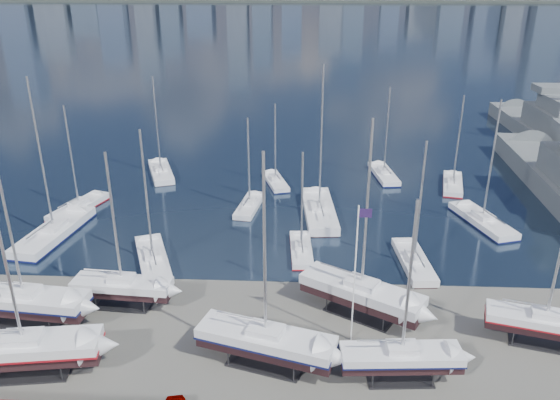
{
  "coord_description": "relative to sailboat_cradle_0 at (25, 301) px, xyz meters",
  "views": [
    {
      "loc": [
        1.34,
        -45.61,
        27.67
      ],
      "look_at": [
        -1.24,
        8.0,
        5.24
      ],
      "focal_mm": 35.0,
      "sensor_mm": 36.0,
      "label": 1
    }
  ],
  "objects": [
    {
      "name": "sailboat_moored_7",
      "position": [
        25.2,
        23.65,
        -1.81
      ],
      "size": [
        4.57,
        12.96,
        19.19
      ],
      "rotation": [
        0.0,
        0.0,
        1.65
      ],
      "color": "black",
      "rests_on": "water"
    },
    {
      "name": "sailboat_cradle_3",
      "position": [
        20.64,
        -4.36,
        -0.02
      ],
      "size": [
        10.99,
        5.92,
        17.03
      ],
      "rotation": [
        0.0,
        0.0,
        -0.3
      ],
      "color": "#2D2D33",
      "rests_on": "ground"
    },
    {
      "name": "sailboat_moored_9",
      "position": [
        34.64,
        11.59,
        -1.82
      ],
      "size": [
        3.3,
        9.33,
        13.82
      ],
      "rotation": [
        0.0,
        0.0,
        1.65
      ],
      "color": "black",
      "rests_on": "water"
    },
    {
      "name": "sailboat_moored_2",
      "position": [
        2.11,
        37.02,
        -1.82
      ],
      "size": [
        6.13,
        10.38,
        15.15
      ],
      "rotation": [
        0.0,
        0.0,
        1.93
      ],
      "color": "black",
      "rests_on": "water"
    },
    {
      "name": "naval_ship_west",
      "position": [
        65.82,
        54.12,
        -0.48
      ],
      "size": [
        7.96,
        46.84,
        18.21
      ],
      "rotation": [
        0.0,
        0.0,
        1.58
      ],
      "color": "#595E62",
      "rests_on": "water"
    },
    {
      "name": "sailboat_moored_0",
      "position": [
        -4.85,
        16.22,
        -1.83
      ],
      "size": [
        5.27,
        13.0,
        18.88
      ],
      "rotation": [
        0.0,
        0.0,
        1.43
      ],
      "color": "black",
      "rests_on": "water"
    },
    {
      "name": "sailboat_cradle_1",
      "position": [
        3.03,
        -6.2,
        0.02
      ],
      "size": [
        11.33,
        4.64,
        17.65
      ],
      "rotation": [
        0.0,
        0.0,
        0.15
      ],
      "color": "#2D2D33",
      "rests_on": "ground"
    },
    {
      "name": "flagpole",
      "position": [
        27.43,
        -1.05,
        4.72
      ],
      "size": [
        1.05,
        0.12,
        11.92
      ],
      "color": "white",
      "rests_on": "ground"
    },
    {
      "name": "sailboat_cradle_0",
      "position": [
        0.0,
        0.0,
        0.0
      ],
      "size": [
        11.06,
        4.1,
        17.36
      ],
      "rotation": [
        0.0,
        0.0,
        -0.1
      ],
      "color": "#2D2D33",
      "rests_on": "ground"
    },
    {
      "name": "sailboat_moored_4",
      "position": [
        16.44,
        25.26,
        -1.81
      ],
      "size": [
        3.42,
        8.38,
        12.29
      ],
      "rotation": [
        0.0,
        0.0,
        1.43
      ],
      "color": "black",
      "rests_on": "water"
    },
    {
      "name": "sailboat_cradle_4",
      "position": [
        28.4,
        2.63,
        0.01
      ],
      "size": [
        10.82,
        8.21,
        17.54
      ],
      "rotation": [
        0.0,
        0.0,
        -0.55
      ],
      "color": "#2D2D33",
      "rests_on": "ground"
    },
    {
      "name": "far_shore",
      "position": [
        21.99,
        567.68,
        -1.04
      ],
      "size": [
        1400.0,
        80.0,
        2.2
      ],
      "primitive_type": "cube",
      "color": "#2D332D",
      "rests_on": "ground"
    },
    {
      "name": "sailboat_moored_6",
      "position": [
        23.11,
        13.67,
        -1.83
      ],
      "size": [
        2.71,
        8.01,
        11.78
      ],
      "rotation": [
        0.0,
        0.0,
        1.64
      ],
      "color": "black",
      "rests_on": "water"
    },
    {
      "name": "sailboat_moored_1",
      "position": [
        -4.94,
        23.66,
        -1.83
      ],
      "size": [
        5.39,
        9.7,
        13.98
      ],
      "rotation": [
        0.0,
        0.0,
        1.25
      ],
      "color": "black",
      "rests_on": "water"
    },
    {
      "name": "water",
      "position": [
        21.99,
        307.68,
        -2.29
      ],
      "size": [
        1400.0,
        600.0,
        0.4
      ],
      "primitive_type": "cube",
      "color": "#192B3B",
      "rests_on": "ground"
    },
    {
      "name": "ground",
      "position": [
        21.99,
        -2.32,
        -2.14
      ],
      "size": [
        1400.0,
        1400.0,
        0.0
      ],
      "primitive_type": "plane",
      "color": "#605E59",
      "rests_on": "ground"
    },
    {
      "name": "sailboat_moored_5",
      "position": [
        19.21,
        34.1,
        -1.83
      ],
      "size": [
        4.47,
        8.34,
        12.01
      ],
      "rotation": [
        0.0,
        0.0,
        1.86
      ],
      "color": "black",
      "rests_on": "water"
    },
    {
      "name": "sailboat_moored_3",
      "position": [
        7.87,
        10.79,
        -1.83
      ],
      "size": [
        6.19,
        10.25,
        14.83
      ],
      "rotation": [
        0.0,
        0.0,
        1.94
      ],
      "color": "black",
      "rests_on": "water"
    },
    {
      "name": "sailboat_cradle_2",
      "position": [
        7.37,
        2.94,
        -0.14
      ],
      "size": [
        8.94,
        3.12,
        14.46
      ],
      "rotation": [
        0.0,
        0.0,
        -0.08
      ],
      "color": "#2D2D33",
      "rests_on": "ground"
    },
    {
      "name": "sailboat_moored_8",
      "position": [
        34.87,
        37.74,
        -1.83
      ],
      "size": [
        3.82,
        9.49,
        13.78
      ],
      "rotation": [
        0.0,
        0.0,
        1.71
      ],
      "color": "black",
      "rests_on": "water"
    },
    {
      "name": "sailboat_cradle_5",
      "position": [
        30.56,
        -5.58,
        -0.15
      ],
      "size": [
        8.95,
        3.05,
        14.36
      ],
      "rotation": [
        0.0,
        0.0,
        0.07
      ],
      "color": "#2D2D33",
      "rests_on": "ground"
    },
    {
      "name": "sailboat_moored_10",
      "position": [
        44.51,
        21.86,
        -1.83
      ],
      "size": [
        5.97,
        10.86,
        15.64
      ],
      "rotation": [
        0.0,
        0.0,
        1.88
      ],
      "color": "black",
      "rests_on": "water"
    },
    {
      "name": "sailboat_moored_11",
      "position": [
        44.0,
        34.15,
        -1.83
      ],
      "size": [
        4.47,
        9.33,
        13.45
      ],
      "rotation": [
        0.0,
        0.0,
        1.35
      ],
      "color": "black",
      "rests_on": "water"
    },
    {
      "name": "sailboat_cradle_6",
      "position": [
        42.61,
        -0.82,
        -0.14
      ],
      "size": [
        9.33,
        4.83,
        14.63
      ],
      "rotation": [
        0.0,
        0.0,
        -0.27
      ],
      "color": "#2D2D33",
      "rests_on": "ground"
    }
  ]
}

